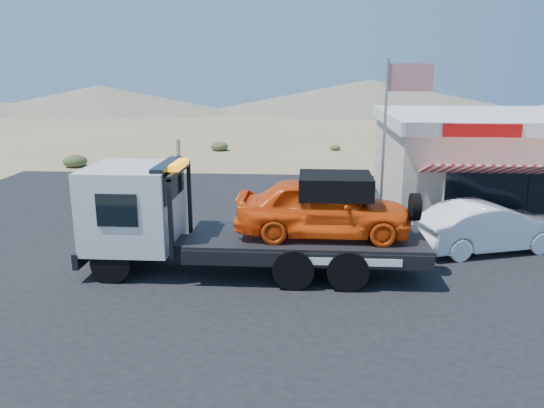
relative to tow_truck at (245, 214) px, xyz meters
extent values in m
plane|color=#8F7951|center=(-0.36, -0.71, -1.71)|extent=(120.00, 120.00, 0.00)
cube|color=black|center=(1.64, 2.29, -1.70)|extent=(32.00, 24.00, 0.02)
cylinder|color=black|center=(-3.54, -1.10, -1.13)|extent=(1.10, 0.33, 1.10)
cylinder|color=black|center=(-3.54, 1.10, -1.13)|extent=(1.10, 0.33, 1.10)
cylinder|color=black|center=(1.43, -1.10, -1.13)|extent=(1.10, 0.61, 1.10)
cylinder|color=black|center=(1.43, 1.10, -1.13)|extent=(1.10, 0.61, 1.10)
cylinder|color=black|center=(2.86, -1.10, -1.13)|extent=(1.10, 0.61, 1.10)
cylinder|color=black|center=(2.86, 1.10, -1.13)|extent=(1.10, 0.61, 1.10)
cube|color=black|center=(0.54, 0.00, -0.97)|extent=(9.05, 1.10, 0.33)
cube|color=silver|center=(-3.21, 0.00, 0.19)|extent=(2.43, 2.59, 2.32)
cube|color=black|center=(-2.16, 0.00, 0.96)|extent=(0.39, 2.21, 0.99)
cube|color=black|center=(-1.83, 0.00, 0.13)|extent=(0.11, 2.43, 2.21)
cube|color=orange|center=(-1.83, 0.00, 1.40)|extent=(0.28, 1.32, 0.17)
cube|color=black|center=(1.76, 0.00, -0.67)|extent=(6.62, 2.54, 0.17)
imported|color=#FF4F0D|center=(2.20, 0.00, 0.24)|extent=(4.86, 1.95, 1.65)
cube|color=black|center=(2.53, 0.00, 0.87)|extent=(1.99, 1.65, 0.61)
imported|color=silver|center=(7.57, 2.27, -0.90)|extent=(5.06, 3.02, 1.58)
cube|color=beige|center=(10.14, 8.29, 0.01)|extent=(10.00, 8.00, 3.40)
cube|color=white|center=(10.14, 8.29, 1.96)|extent=(10.40, 8.40, 0.50)
cube|color=red|center=(7.64, 4.03, 1.96)|extent=(2.60, 0.12, 0.45)
cylinder|color=#99999E|center=(6.14, 2.59, -0.59)|extent=(0.08, 0.08, 2.20)
cylinder|color=#99999E|center=(4.34, 3.79, 1.31)|extent=(0.10, 0.10, 6.00)
cube|color=#B20C14|center=(5.09, 3.79, 3.71)|extent=(1.50, 0.02, 0.90)
ellipsoid|color=#374525|center=(-12.05, 15.89, -1.33)|extent=(1.40, 1.40, 0.75)
ellipsoid|color=#374525|center=(-4.52, 22.80, -1.37)|extent=(1.24, 1.24, 0.67)
ellipsoid|color=#374525|center=(3.71, 23.46, -1.51)|extent=(0.74, 0.74, 0.40)
cone|color=#726B59|center=(-25.36, 54.29, 0.04)|extent=(36.00, 36.00, 3.50)
cone|color=#726B59|center=(9.64, 57.29, 0.39)|extent=(44.00, 44.00, 4.20)
camera|label=1|loc=(1.76, -14.37, 4.03)|focal=35.00mm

